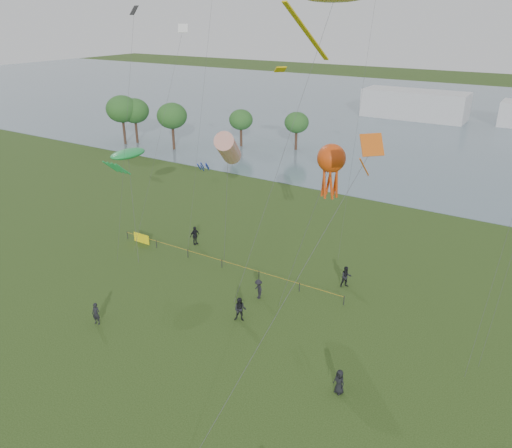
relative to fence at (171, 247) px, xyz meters
The scene contains 15 objects.
ground_plane 20.44m from the fence, 49.52° to the right, with size 400.00×400.00×0.00m, color #203711.
lake 85.50m from the fence, 81.07° to the left, with size 400.00×120.00×0.08m, color slate.
pavilion_left 79.51m from the fence, 89.09° to the left, with size 22.00×8.00×6.00m, color silver.
trees 42.73m from the fence, 130.10° to the left, with size 32.35×17.33×8.52m.
fence is the anchor object (origin of this frame).
spectator_a 13.73m from the fence, 26.80° to the right, with size 0.94×0.73×1.94m, color black.
spectator_b 12.05m from the fence, 12.97° to the right, with size 1.09×0.63×1.69m, color black.
spectator_c 2.87m from the fence, 72.16° to the left, with size 1.14×0.47×1.94m, color black.
spectator_d 23.74m from the fence, 23.61° to the right, with size 0.81×0.53×1.66m, color black.
spectator_f 12.71m from the fence, 74.85° to the right, with size 0.64×0.42×1.75m, color black.
spectator_g 17.34m from the fence, ahead, with size 0.93×0.72×1.91m, color black.
kite_windsock 12.10m from the fence, 13.15° to the left, with size 4.20×5.02×12.78m.
kite_creature 9.86m from the fence, behind, with size 4.87×5.60×9.54m.
kite_octopus 20.36m from the fence, ahead, with size 4.00×2.95×13.22m.
kite_delta 26.94m from the fence, 21.59° to the right, with size 4.74×13.54×15.80m.
Camera 1 is at (17.00, -17.30, 21.71)m, focal length 35.00 mm.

